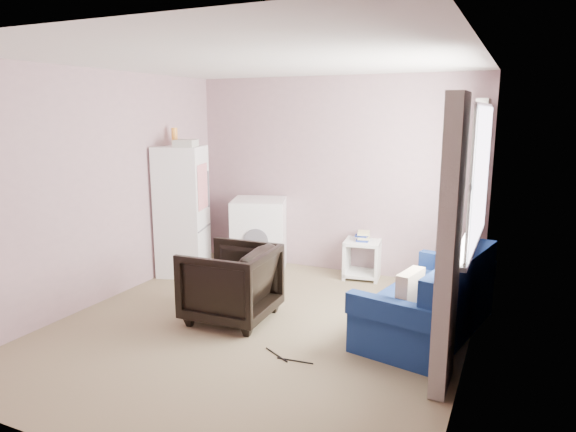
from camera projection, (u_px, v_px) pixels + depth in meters
name	position (u px, v px, depth m)	size (l,w,h in m)	color
room	(258.00, 200.00, 4.72)	(3.84, 4.24, 2.54)	#897959
armchair	(231.00, 279.00, 5.11)	(0.81, 0.76, 0.83)	black
fridge	(182.00, 210.00, 6.50)	(0.71, 0.70, 1.86)	white
washing_machine	(259.00, 234.00, 6.71)	(0.86, 0.86, 0.95)	white
side_table	(362.00, 256.00, 6.44)	(0.49, 0.49, 0.59)	white
sofa	(432.00, 304.00, 4.82)	(1.11, 1.86, 0.78)	navy
window_dressing	(466.00, 218.00, 4.64)	(0.17, 2.62, 2.18)	white
floor_cables	(286.00, 358.00, 4.35)	(0.49, 0.17, 0.01)	black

